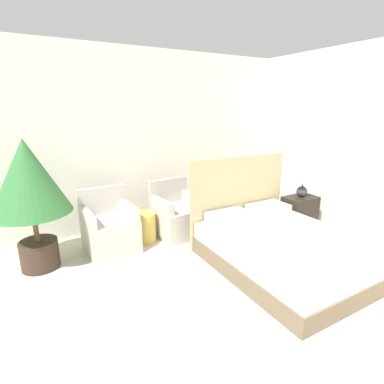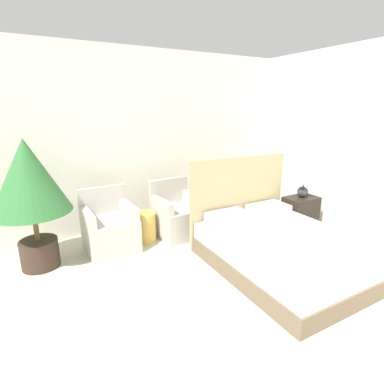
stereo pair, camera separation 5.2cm
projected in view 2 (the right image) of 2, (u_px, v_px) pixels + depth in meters
name	position (u px, v px, depth m)	size (l,w,h in m)	color
ground_plane	(316.00, 358.00, 2.48)	(16.00, 16.00, 0.00)	beige
wall_back	(152.00, 141.00, 5.06)	(10.00, 0.06, 2.90)	silver
wall_side	(358.00, 145.00, 4.50)	(0.06, 10.00, 2.90)	silver
bed	(280.00, 246.00, 3.87)	(1.66, 2.02, 1.31)	brown
armchair_near_window_left	(110.00, 231.00, 4.30)	(0.72, 0.70, 0.88)	#B7B2A8
armchair_near_window_right	(178.00, 218.00, 4.80)	(0.74, 0.72, 0.88)	#B7B2A8
potted_palm	(29.00, 184.00, 3.60)	(0.93, 0.93, 1.66)	#38281E
nightstand	(300.00, 213.00, 5.01)	(0.55, 0.36, 0.57)	black
table_lamp	(304.00, 179.00, 4.85)	(0.36, 0.36, 0.46)	#333333
side_table	(146.00, 227.00, 4.58)	(0.31, 0.31, 0.46)	gold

